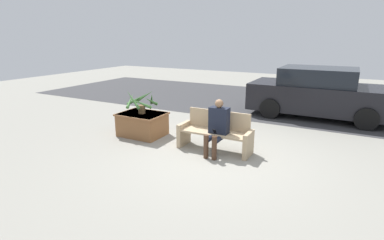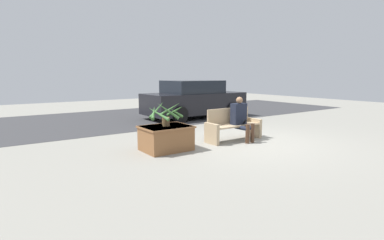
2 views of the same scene
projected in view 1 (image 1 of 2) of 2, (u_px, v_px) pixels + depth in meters
name	position (u px, v px, depth m)	size (l,w,h in m)	color
ground_plane	(215.00, 159.00, 6.07)	(30.00, 30.00, 0.00)	gray
road_surface	(280.00, 103.00, 11.21)	(20.00, 6.00, 0.01)	#38383A
bench	(216.00, 133.00, 6.47)	(1.61, 0.50, 0.84)	tan
person_seated	(217.00, 125.00, 6.20)	(0.41, 0.59, 1.16)	black
planter_box	(142.00, 124.00, 7.46)	(1.10, 0.86, 0.57)	brown
potted_plant	(141.00, 102.00, 7.31)	(0.82, 0.82, 0.59)	brown
parked_car	(319.00, 93.00, 9.10)	(4.10, 1.98, 1.50)	black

